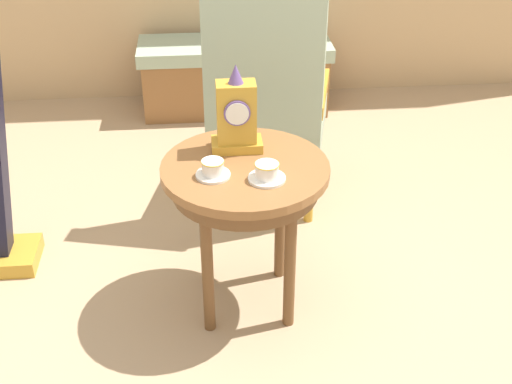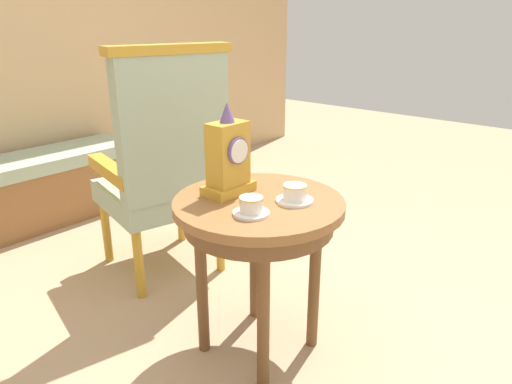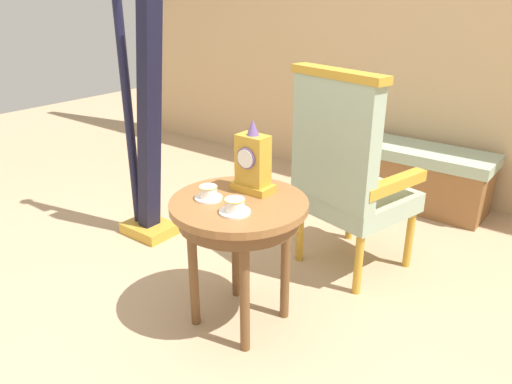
{
  "view_description": "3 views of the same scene",
  "coord_description": "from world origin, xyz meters",
  "px_view_note": "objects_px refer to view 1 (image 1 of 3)",
  "views": [
    {
      "loc": [
        -0.05,
        -2.05,
        1.85
      ],
      "look_at": [
        0.14,
        0.09,
        0.52
      ],
      "focal_mm": 47.82,
      "sensor_mm": 36.0,
      "label": 1
    },
    {
      "loc": [
        -1.11,
        -0.94,
        1.25
      ],
      "look_at": [
        0.1,
        0.1,
        0.66
      ],
      "focal_mm": 33.4,
      "sensor_mm": 36.0,
      "label": 2
    },
    {
      "loc": [
        1.38,
        -1.44,
        1.5
      ],
      "look_at": [
        0.1,
        0.21,
        0.63
      ],
      "focal_mm": 34.7,
      "sensor_mm": 36.0,
      "label": 3
    }
  ],
  "objects_px": {
    "teacup_left": "(213,169)",
    "teacup_right": "(267,172)",
    "mantel_clock": "(236,116)",
    "side_table": "(245,185)",
    "window_bench": "(235,76)",
    "armchair": "(267,94)"
  },
  "relations": [
    {
      "from": "teacup_right",
      "to": "mantel_clock",
      "type": "bearing_deg",
      "value": 110.81
    },
    {
      "from": "teacup_right",
      "to": "side_table",
      "type": "bearing_deg",
      "value": 122.16
    },
    {
      "from": "teacup_left",
      "to": "mantel_clock",
      "type": "bearing_deg",
      "value": 63.61
    },
    {
      "from": "teacup_left",
      "to": "armchair",
      "type": "distance_m",
      "value": 0.83
    },
    {
      "from": "teacup_right",
      "to": "window_bench",
      "type": "relative_size",
      "value": 0.11
    },
    {
      "from": "mantel_clock",
      "to": "armchair",
      "type": "distance_m",
      "value": 0.64
    },
    {
      "from": "mantel_clock",
      "to": "teacup_left",
      "type": "bearing_deg",
      "value": -116.39
    },
    {
      "from": "teacup_right",
      "to": "window_bench",
      "type": "bearing_deg",
      "value": 89.92
    },
    {
      "from": "side_table",
      "to": "teacup_right",
      "type": "xyz_separation_m",
      "value": [
        0.07,
        -0.11,
        0.11
      ]
    },
    {
      "from": "side_table",
      "to": "armchair",
      "type": "distance_m",
      "value": 0.73
    },
    {
      "from": "side_table",
      "to": "armchair",
      "type": "bearing_deg",
      "value": 77.95
    },
    {
      "from": "teacup_left",
      "to": "mantel_clock",
      "type": "relative_size",
      "value": 0.37
    },
    {
      "from": "armchair",
      "to": "teacup_left",
      "type": "bearing_deg",
      "value": -109.05
    },
    {
      "from": "teacup_left",
      "to": "teacup_right",
      "type": "relative_size",
      "value": 0.93
    },
    {
      "from": "teacup_right",
      "to": "window_bench",
      "type": "xyz_separation_m",
      "value": [
        0.0,
        1.97,
        -0.44
      ]
    },
    {
      "from": "side_table",
      "to": "armchair",
      "type": "xyz_separation_m",
      "value": [
        0.15,
        0.72,
        0.04
      ]
    },
    {
      "from": "teacup_left",
      "to": "armchair",
      "type": "xyz_separation_m",
      "value": [
        0.27,
        0.78,
        -0.07
      ]
    },
    {
      "from": "side_table",
      "to": "window_bench",
      "type": "relative_size",
      "value": 0.54
    },
    {
      "from": "teacup_right",
      "to": "armchair",
      "type": "xyz_separation_m",
      "value": [
        0.08,
        0.83,
        -0.07
      ]
    },
    {
      "from": "mantel_clock",
      "to": "armchair",
      "type": "relative_size",
      "value": 0.29
    },
    {
      "from": "armchair",
      "to": "window_bench",
      "type": "xyz_separation_m",
      "value": [
        -0.08,
        1.14,
        -0.37
      ]
    },
    {
      "from": "mantel_clock",
      "to": "teacup_right",
      "type": "bearing_deg",
      "value": -69.19
    }
  ]
}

